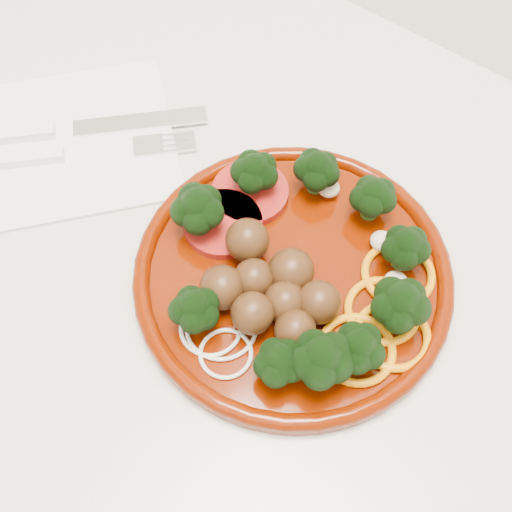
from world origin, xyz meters
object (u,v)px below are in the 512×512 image
Objects in this scene: knife at (47,130)px; fork at (43,156)px; napkin at (77,140)px; plate at (296,273)px.

knife is 0.03m from fork.
fork is (-0.01, -0.04, 0.01)m from napkin.
plate reaches higher than napkin.
knife reaches higher than fork.
fork is at bearing -171.16° from plate.
fork is at bearing -97.00° from knife.
plate reaches higher than fork.
plate is at bearing -43.70° from knife.
napkin is 0.03m from knife.
plate is 1.57× the size of fork.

